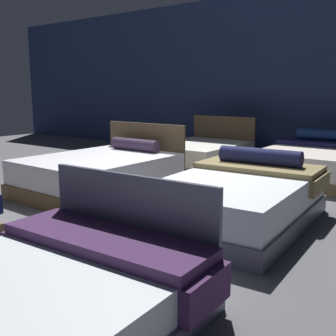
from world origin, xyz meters
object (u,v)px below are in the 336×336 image
at_px(bed_4, 200,154).
at_px(bed_5, 314,163).
at_px(bed_3, 237,199).
at_px(bed_1, 23,309).
at_px(bed_2, 101,174).

bearing_deg(bed_4, bed_5, 2.08).
bearing_deg(bed_4, bed_3, -50.99).
distance_m(bed_1, bed_5, 5.54).
bearing_deg(bed_1, bed_3, 88.35).
distance_m(bed_1, bed_2, 3.56).
relative_size(bed_2, bed_5, 1.05).
bearing_deg(bed_3, bed_4, 125.42).
height_order(bed_2, bed_5, bed_2).
relative_size(bed_2, bed_4, 1.09).
relative_size(bed_3, bed_4, 1.14).
distance_m(bed_3, bed_4, 3.56).
xyz_separation_m(bed_1, bed_3, (-0.01, 2.69, 0.07)).
relative_size(bed_1, bed_3, 1.00).
height_order(bed_1, bed_5, bed_1).
xyz_separation_m(bed_2, bed_3, (2.20, -0.10, -0.00)).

